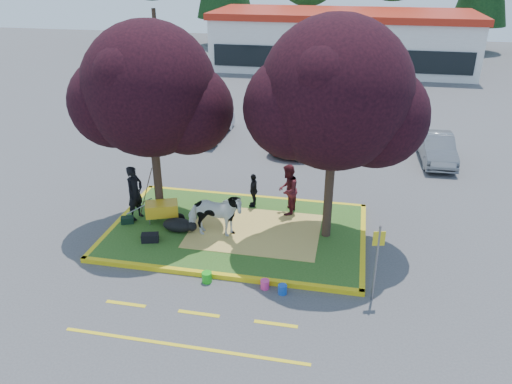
% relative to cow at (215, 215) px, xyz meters
% --- Properties ---
extents(ground, '(90.00, 90.00, 0.00)m').
position_rel_cow_xyz_m(ground, '(0.56, 0.58, -0.91)').
color(ground, '#424244').
rests_on(ground, ground).
extents(median_island, '(8.00, 5.00, 0.15)m').
position_rel_cow_xyz_m(median_island, '(0.56, 0.58, -0.84)').
color(median_island, '#265119').
rests_on(median_island, ground).
extents(curb_near, '(8.30, 0.16, 0.15)m').
position_rel_cow_xyz_m(curb_near, '(0.56, -2.00, -0.84)').
color(curb_near, yellow).
rests_on(curb_near, ground).
extents(curb_far, '(8.30, 0.16, 0.15)m').
position_rel_cow_xyz_m(curb_far, '(0.56, 3.16, -0.84)').
color(curb_far, yellow).
rests_on(curb_far, ground).
extents(curb_left, '(0.16, 5.30, 0.15)m').
position_rel_cow_xyz_m(curb_left, '(-3.52, 0.58, -0.84)').
color(curb_left, yellow).
rests_on(curb_left, ground).
extents(curb_right, '(0.16, 5.30, 0.15)m').
position_rel_cow_xyz_m(curb_right, '(4.64, 0.58, -0.84)').
color(curb_right, yellow).
rests_on(curb_right, ground).
extents(straw_bedding, '(4.20, 3.00, 0.01)m').
position_rel_cow_xyz_m(straw_bedding, '(1.16, 0.58, -0.76)').
color(straw_bedding, '#E9CE60').
rests_on(straw_bedding, median_island).
extents(tree_purple_left, '(5.06, 4.20, 6.51)m').
position_rel_cow_xyz_m(tree_purple_left, '(-2.22, 0.96, 3.45)').
color(tree_purple_left, black).
rests_on(tree_purple_left, median_island).
extents(tree_purple_right, '(5.30, 4.40, 6.82)m').
position_rel_cow_xyz_m(tree_purple_right, '(3.48, 0.76, 3.65)').
color(tree_purple_right, black).
rests_on(tree_purple_right, median_island).
extents(fire_lane_stripe_a, '(1.10, 0.12, 0.01)m').
position_rel_cow_xyz_m(fire_lane_stripe_a, '(-1.44, -3.62, -0.91)').
color(fire_lane_stripe_a, yellow).
rests_on(fire_lane_stripe_a, ground).
extents(fire_lane_stripe_b, '(1.10, 0.12, 0.01)m').
position_rel_cow_xyz_m(fire_lane_stripe_b, '(0.56, -3.62, -0.91)').
color(fire_lane_stripe_b, yellow).
rests_on(fire_lane_stripe_b, ground).
extents(fire_lane_stripe_c, '(1.10, 0.12, 0.01)m').
position_rel_cow_xyz_m(fire_lane_stripe_c, '(2.56, -3.62, -0.91)').
color(fire_lane_stripe_c, yellow).
rests_on(fire_lane_stripe_c, ground).
extents(fire_lane_long, '(6.00, 0.10, 0.01)m').
position_rel_cow_xyz_m(fire_lane_long, '(0.56, -4.82, -0.91)').
color(fire_lane_long, yellow).
rests_on(fire_lane_long, ground).
extents(retail_building, '(20.40, 8.40, 4.40)m').
position_rel_cow_xyz_m(retail_building, '(2.56, 28.57, 1.34)').
color(retail_building, silver).
rests_on(retail_building, ground).
extents(cow, '(1.87, 0.99, 1.52)m').
position_rel_cow_xyz_m(cow, '(0.00, 0.00, 0.00)').
color(cow, white).
rests_on(cow, median_island).
extents(calf, '(1.16, 0.91, 0.44)m').
position_rel_cow_xyz_m(calf, '(-1.28, 0.08, -0.54)').
color(calf, black).
rests_on(calf, median_island).
extents(handler, '(0.62, 0.78, 1.89)m').
position_rel_cow_xyz_m(handler, '(-2.96, 0.67, 0.18)').
color(handler, black).
rests_on(handler, median_island).
extents(visitor_a, '(0.75, 0.93, 1.80)m').
position_rel_cow_xyz_m(visitor_a, '(2.02, 2.03, 0.14)').
color(visitor_a, '#4F161D').
rests_on(visitor_a, median_island).
extents(visitor_b, '(0.32, 0.73, 1.23)m').
position_rel_cow_xyz_m(visitor_b, '(0.75, 2.37, -0.14)').
color(visitor_b, black).
rests_on(visitor_b, median_island).
extents(wheelbarrow, '(1.90, 0.97, 0.72)m').
position_rel_cow_xyz_m(wheelbarrow, '(-1.98, 0.54, -0.26)').
color(wheelbarrow, black).
rests_on(wheelbarrow, median_island).
extents(gear_bag_dark, '(0.58, 0.42, 0.27)m').
position_rel_cow_xyz_m(gear_bag_dark, '(-1.93, -0.72, -0.63)').
color(gear_bag_dark, black).
rests_on(gear_bag_dark, median_island).
extents(gear_bag_green, '(0.48, 0.39, 0.22)m').
position_rel_cow_xyz_m(gear_bag_green, '(-3.14, 0.25, -0.65)').
color(gear_bag_green, black).
rests_on(gear_bag_green, median_island).
extents(sign_post, '(0.31, 0.11, 2.22)m').
position_rel_cow_xyz_m(sign_post, '(4.90, -2.12, 0.44)').
color(sign_post, slate).
rests_on(sign_post, ground).
extents(bucket_green, '(0.36, 0.36, 0.31)m').
position_rel_cow_xyz_m(bucket_green, '(0.37, -2.24, -0.76)').
color(bucket_green, green).
rests_on(bucket_green, ground).
extents(bucket_pink, '(0.28, 0.28, 0.26)m').
position_rel_cow_xyz_m(bucket_pink, '(2.02, -2.22, -0.78)').
color(bucket_pink, '#EB3480').
rests_on(bucket_pink, ground).
extents(bucket_blue, '(0.33, 0.33, 0.27)m').
position_rel_cow_xyz_m(bucket_blue, '(2.53, -2.35, -0.78)').
color(bucket_blue, '#164AB6').
rests_on(bucket_blue, ground).
extents(car_black, '(1.60, 3.73, 1.26)m').
position_rel_cow_xyz_m(car_black, '(-7.01, 10.05, -0.28)').
color(car_black, black).
rests_on(car_black, ground).
extents(car_silver, '(1.46, 4.03, 1.32)m').
position_rel_cow_xyz_m(car_silver, '(-2.93, 9.83, -0.25)').
color(car_silver, '#A8AAB0').
rests_on(car_silver, ground).
extents(car_red, '(2.93, 5.00, 1.31)m').
position_rel_cow_xyz_m(car_red, '(1.63, 9.32, -0.26)').
color(car_red, '#9E0D0E').
rests_on(car_red, ground).
extents(car_white, '(2.50, 4.60, 1.27)m').
position_rel_cow_xyz_m(car_white, '(3.51, 9.59, -0.28)').
color(car_white, silver).
rests_on(car_white, ground).
extents(car_grey, '(1.44, 3.78, 1.23)m').
position_rel_cow_xyz_m(car_grey, '(7.73, 8.55, -0.29)').
color(car_grey, slate).
rests_on(car_grey, ground).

